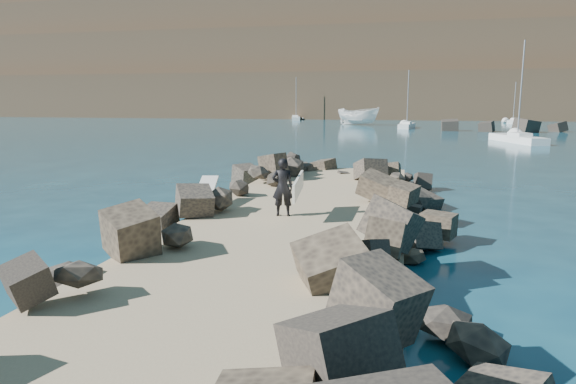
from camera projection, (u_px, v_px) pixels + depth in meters
The scene contains 12 objects.
ground at pixel (296, 238), 14.62m from camera, with size 800.00×800.00×0.00m, color #0F384C.
jetty at pixel (279, 247), 12.65m from camera, with size 6.00×26.00×0.60m, color #8C7759.
riprap_left at pixel (178, 228), 13.72m from camera, with size 2.60×22.00×1.00m, color black.
riprap_right at pixel (400, 241), 12.47m from camera, with size 2.60×22.00×1.00m, color black.
headland at pixel (429, 62), 163.30m from camera, with size 360.00×140.00×32.00m, color #2D4919.
surfboard_resting at pixel (206, 192), 15.98m from camera, with size 0.54×2.14×0.07m, color silver.
boat_imported at pixel (358, 116), 81.11m from camera, with size 2.71×7.21×2.79m, color white.
surfer_with_board at pixel (285, 187), 14.55m from camera, with size 0.90×2.06×1.66m.
sailboat_b at pixel (407, 126), 71.93m from camera, with size 2.48×6.86×8.13m.
sailboat_e at pixel (296, 118), 102.27m from camera, with size 2.94×7.25×8.54m.
sailboat_d at pixel (513, 122), 86.24m from camera, with size 2.92×5.85×7.05m.
sailboat_c at pixel (517, 139), 47.54m from camera, with size 3.98×7.99×9.37m.
Camera 1 is at (2.89, -13.87, 3.86)m, focal length 32.00 mm.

